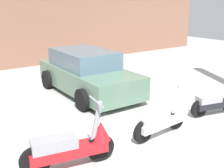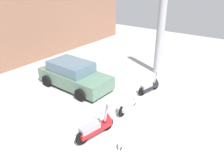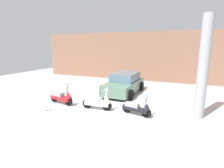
{
  "view_description": "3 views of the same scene",
  "coord_description": "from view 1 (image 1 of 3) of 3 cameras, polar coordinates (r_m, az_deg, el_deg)",
  "views": [
    {
      "loc": [
        -4.36,
        -3.18,
        2.67
      ],
      "look_at": [
        -0.49,
        2.21,
        0.73
      ],
      "focal_mm": 45.0,
      "sensor_mm": 36.0,
      "label": 1
    },
    {
      "loc": [
        -7.06,
        -3.42,
        5.05
      ],
      "look_at": [
        0.12,
        1.81,
        0.62
      ],
      "focal_mm": 35.0,
      "sensor_mm": 36.0,
      "label": 2
    },
    {
      "loc": [
        3.22,
        -6.4,
        2.9
      ],
      "look_at": [
        -0.34,
        2.2,
        0.91
      ],
      "focal_mm": 28.0,
      "sensor_mm": 36.0,
      "label": 3
    }
  ],
  "objects": [
    {
      "name": "scooter_front_center",
      "position": [
        7.35,
        20.59,
        -3.25
      ],
      "size": [
        1.35,
        0.6,
        0.96
      ],
      "rotation": [
        0.0,
        0.0,
        -0.24
      ],
      "color": "black",
      "rests_on": "ground_plane"
    },
    {
      "name": "car_rear_left",
      "position": [
        8.48,
        -5.1,
        2.24
      ],
      "size": [
        1.91,
        3.83,
        1.29
      ],
      "rotation": [
        0.0,
        0.0,
        -1.6
      ],
      "color": "#51705B",
      "rests_on": "ground_plane"
    },
    {
      "name": "scooter_front_left",
      "position": [
        4.78,
        -7.95,
        -12.24
      ],
      "size": [
        1.59,
        0.66,
        1.12
      ],
      "rotation": [
        0.0,
        0.0,
        -0.2
      ],
      "color": "black",
      "rests_on": "ground_plane"
    },
    {
      "name": "scooter_front_right",
      "position": [
        5.94,
        10.35,
        -6.81
      ],
      "size": [
        1.48,
        0.53,
        1.03
      ],
      "rotation": [
        0.0,
        0.0,
        0.05
      ],
      "color": "black",
      "rests_on": "ground_plane"
    },
    {
      "name": "wall_back",
      "position": [
        12.49,
        -15.57,
        13.0
      ],
      "size": [
        19.6,
        0.12,
        4.14
      ],
      "primitive_type": "cube",
      "color": "#845B47",
      "rests_on": "ground_plane"
    },
    {
      "name": "ground_plane",
      "position": [
        6.02,
        16.58,
        -10.75
      ],
      "size": [
        28.0,
        28.0,
        0.0
      ],
      "primitive_type": "plane",
      "color": "#B2B2B2"
    }
  ]
}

